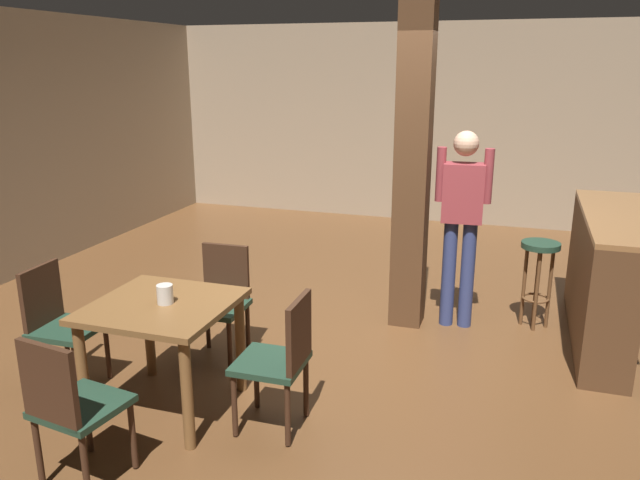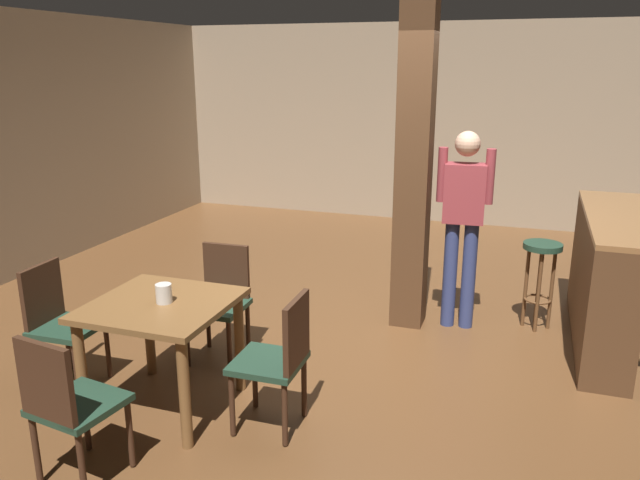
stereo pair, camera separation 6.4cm
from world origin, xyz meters
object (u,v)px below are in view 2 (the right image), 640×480
object	(u,v)px
standing_person	(463,216)
chair_east	(279,356)
napkin_cup	(164,293)
bar_stool_near	(541,266)
dining_table	(162,322)
chair_north	(221,297)
bar_counter	(603,277)
chair_south	(67,402)
chair_west	(59,319)

from	to	relation	value
standing_person	chair_east	bearing A→B (deg)	-113.30
napkin_cup	standing_person	size ratio (longest dim) A/B	0.07
bar_stool_near	napkin_cup	bearing A→B (deg)	-136.63
dining_table	napkin_cup	xyz separation A→B (m)	(0.03, 0.00, 0.20)
chair_north	bar_counter	size ratio (longest dim) A/B	0.46
chair_east	bar_counter	world-z (taller)	bar_counter
dining_table	chair_east	size ratio (longest dim) A/B	0.99
standing_person	bar_stool_near	size ratio (longest dim) A/B	2.23
chair_south	napkin_cup	xyz separation A→B (m)	(0.07, 0.87, 0.32)
chair_south	bar_counter	xyz separation A→B (m)	(2.89, 2.96, 0.05)
dining_table	chair_east	bearing A→B (deg)	0.14
standing_person	bar_stool_near	distance (m)	0.82
chair_south	standing_person	bearing A→B (deg)	58.92
chair_north	bar_counter	world-z (taller)	bar_counter
chair_north	bar_stool_near	size ratio (longest dim) A/B	1.15
chair_east	chair_west	size ratio (longest dim) A/B	1.00
chair_north	bar_counter	bearing A→B (deg)	24.61
chair_east	chair_north	size ratio (longest dim) A/B	1.00
dining_table	chair_west	bearing A→B (deg)	178.12
chair_west	bar_counter	xyz separation A→B (m)	(3.72, 2.07, 0.05)
chair_north	dining_table	bearing A→B (deg)	-90.72
chair_east	chair_west	xyz separation A→B (m)	(-1.70, 0.03, 0.00)
dining_table	bar_counter	distance (m)	3.53
chair_north	chair_south	bearing A→B (deg)	-91.77
chair_east	dining_table	bearing A→B (deg)	-179.86
chair_east	chair_west	world-z (taller)	same
chair_east	chair_north	xyz separation A→B (m)	(-0.82, 0.79, 0.00)
standing_person	chair_west	bearing A→B (deg)	-142.36
dining_table	chair_south	size ratio (longest dim) A/B	0.99
chair_west	chair_east	bearing A→B (deg)	-0.90
dining_table	napkin_cup	world-z (taller)	napkin_cup
dining_table	chair_west	size ratio (longest dim) A/B	0.99
bar_counter	chair_east	bearing A→B (deg)	-133.91
dining_table	chair_south	distance (m)	0.88
chair_west	chair_north	world-z (taller)	same
chair_west	bar_counter	world-z (taller)	bar_counter
chair_south	napkin_cup	distance (m)	0.93
dining_table	napkin_cup	distance (m)	0.20
chair_west	chair_south	xyz separation A→B (m)	(0.83, -0.90, 0.00)
bar_stool_near	bar_counter	bearing A→B (deg)	-12.49
standing_person	bar_stool_near	world-z (taller)	standing_person
chair_west	standing_person	bearing A→B (deg)	37.64
chair_west	dining_table	bearing A→B (deg)	-1.88
chair_east	bar_stool_near	world-z (taller)	chair_east
bar_counter	chair_north	bearing A→B (deg)	-155.39
chair_east	standing_person	distance (m)	2.24
chair_west	napkin_cup	world-z (taller)	chair_west
napkin_cup	standing_person	xyz separation A→B (m)	(1.67, 2.01, 0.18)
chair_south	napkin_cup	bearing A→B (deg)	85.39
chair_east	chair_south	bearing A→B (deg)	-135.00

